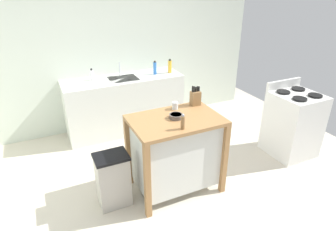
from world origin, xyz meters
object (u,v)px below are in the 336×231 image
at_px(sink_faucet, 120,69).
at_px(bottle_dish_soap, 155,68).
at_px(bottle_hand_soap, 92,75).
at_px(bottle_spray_cleaner, 170,66).
at_px(pepper_grinder, 183,122).
at_px(bowl_stoneware_deep, 176,116).
at_px(kitchen_island, 175,150).
at_px(drinking_cup, 175,106).
at_px(trash_bin, 113,180).
at_px(knife_block, 195,98).
at_px(stove, 293,124).

distance_m(sink_faucet, bottle_dish_soap, 0.56).
height_order(bottle_hand_soap, bottle_spray_cleaner, bottle_spray_cleaner).
xyz_separation_m(pepper_grinder, sink_faucet, (-0.03, 2.08, 0.00)).
bearing_deg(sink_faucet, bottle_dish_soap, -17.46).
bearing_deg(bowl_stoneware_deep, kitchen_island, -126.63).
bearing_deg(drinking_cup, bottle_spray_cleaner, 66.65).
bearing_deg(trash_bin, knife_block, 9.85).
xyz_separation_m(knife_block, trash_bin, (-1.12, -0.19, -0.70)).
xyz_separation_m(sink_faucet, bottle_hand_soap, (-0.45, -0.04, -0.03)).
height_order(knife_block, bottle_spray_cleaner, knife_block).
relative_size(drinking_cup, bottle_spray_cleaner, 0.38).
height_order(knife_block, bottle_dish_soap, knife_block).
bearing_deg(stove, trash_bin, 179.07).
bearing_deg(sink_faucet, bottle_hand_soap, -175.01).
bearing_deg(stove, drinking_cup, 172.56).
xyz_separation_m(drinking_cup, stove, (1.75, -0.23, -0.51)).
height_order(trash_bin, bottle_dish_soap, bottle_dish_soap).
distance_m(bottle_dish_soap, stove, 2.24).
height_order(bottle_hand_soap, stove, bottle_hand_soap).
bearing_deg(stove, pepper_grinder, -172.55).
height_order(bottle_hand_soap, bottle_dish_soap, bottle_dish_soap).
bearing_deg(kitchen_island, trash_bin, 176.64).
bearing_deg(trash_bin, drinking_cup, 12.39).
distance_m(bottle_hand_soap, bottle_dish_soap, 1.00).
distance_m(pepper_grinder, bottle_spray_cleaner, 2.04).
bearing_deg(bowl_stoneware_deep, bottle_spray_cleaner, 66.52).
bearing_deg(stove, bottle_spray_cleaner, 124.66).
bearing_deg(trash_bin, bottle_spray_cleaner, 47.69).
xyz_separation_m(knife_block, drinking_cup, (-0.28, -0.01, -0.05)).
xyz_separation_m(kitchen_island, pepper_grinder, (-0.05, -0.25, 0.49)).
height_order(kitchen_island, trash_bin, kitchen_island).
distance_m(trash_bin, bottle_spray_cleaner, 2.27).
relative_size(bottle_hand_soap, stove, 0.18).
xyz_separation_m(bowl_stoneware_deep, bottle_hand_soap, (-0.53, 1.79, 0.03)).
distance_m(knife_block, bowl_stoneware_deep, 0.45).
xyz_separation_m(pepper_grinder, trash_bin, (-0.69, 0.29, -0.69)).
relative_size(bottle_hand_soap, bottle_spray_cleaner, 0.80).
relative_size(knife_block, bottle_dish_soap, 1.11).
distance_m(bowl_stoneware_deep, trash_bin, 0.98).
relative_size(drinking_cup, bottle_dish_soap, 0.39).
height_order(pepper_grinder, stove, pepper_grinder).
bearing_deg(bottle_dish_soap, stove, -50.16).
bearing_deg(bottle_dish_soap, trash_bin, -126.44).
distance_m(trash_bin, stove, 2.60).
distance_m(knife_block, bottle_spray_cleaner, 1.44).
distance_m(bowl_stoneware_deep, drinking_cup, 0.25).
xyz_separation_m(kitchen_island, bottle_hand_soap, (-0.53, 1.80, 0.47)).
height_order(pepper_grinder, bottle_hand_soap, pepper_grinder).
xyz_separation_m(knife_block, sink_faucet, (-0.46, 1.60, -0.01)).
distance_m(drinking_cup, sink_faucet, 1.62).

